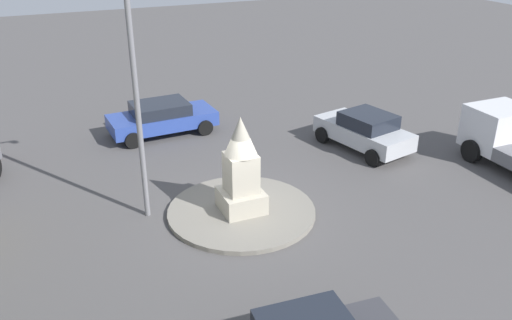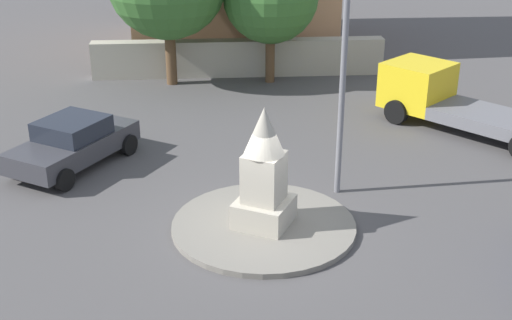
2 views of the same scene
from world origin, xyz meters
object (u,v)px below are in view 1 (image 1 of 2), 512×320
(car_blue_passing, at_px, (162,117))
(car_silver_far_side, at_px, (364,130))
(monument, at_px, (241,169))
(streetlamp, at_px, (133,65))

(car_blue_passing, distance_m, car_silver_far_side, 8.23)
(monument, relative_size, streetlamp, 0.39)
(monument, height_order, car_silver_far_side, monument)
(streetlamp, bearing_deg, car_silver_far_side, 10.81)
(monument, xyz_separation_m, car_silver_far_side, (6.22, 2.74, -0.74))
(streetlamp, distance_m, car_blue_passing, 7.74)
(streetlamp, xyz_separation_m, car_silver_far_side, (8.89, 1.70, -3.92))
(monument, xyz_separation_m, streetlamp, (-2.67, 1.04, 3.18))
(car_blue_passing, bearing_deg, monument, -85.38)
(car_silver_far_side, bearing_deg, streetlamp, -169.19)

